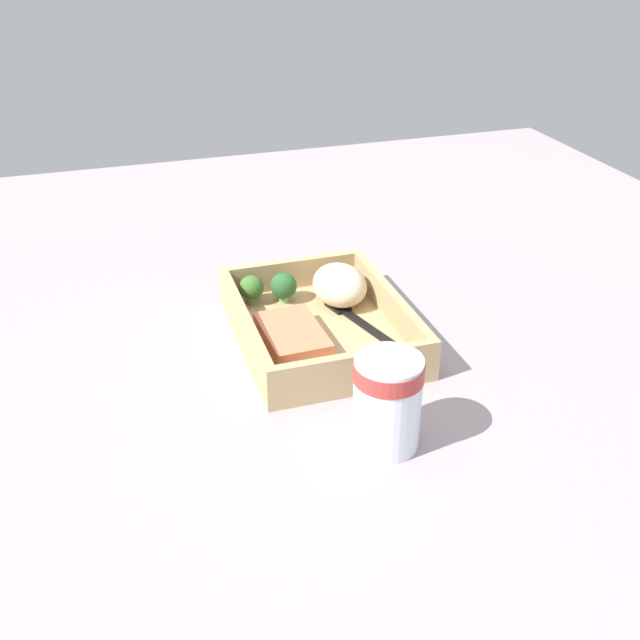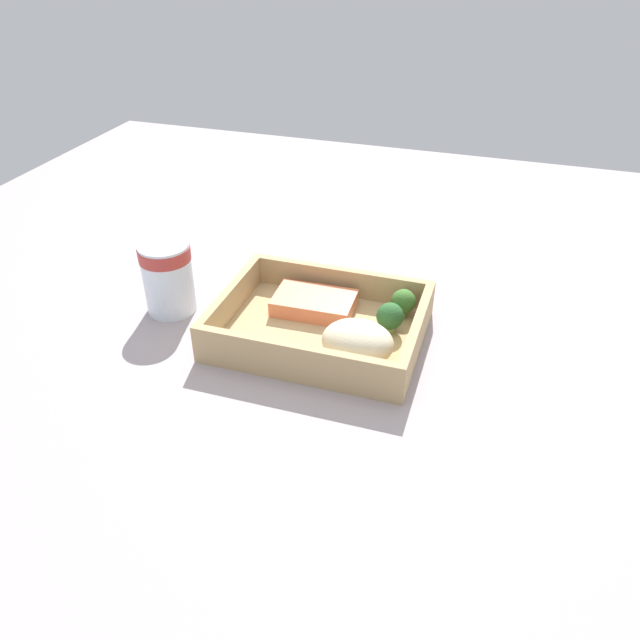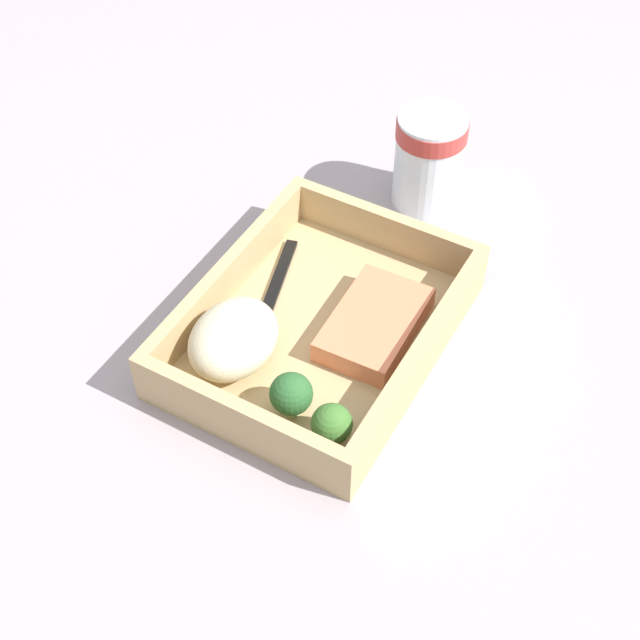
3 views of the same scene
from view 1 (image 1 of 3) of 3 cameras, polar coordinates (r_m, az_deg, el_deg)
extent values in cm
cube|color=#9A8E92|center=(97.66, 0.00, -1.89)|extent=(160.00, 160.00, 2.00)
cube|color=tan|center=(96.83, 0.00, -1.08)|extent=(27.16, 20.77, 1.20)
cube|color=tan|center=(98.53, 5.43, 1.15)|extent=(27.16, 1.20, 4.17)
cube|color=tan|center=(93.37, -5.73, -0.59)|extent=(27.16, 1.20, 4.17)
cube|color=tan|center=(85.02, 2.67, -3.79)|extent=(1.20, 18.37, 4.17)
cube|color=tan|center=(106.50, -2.13, 3.57)|extent=(1.20, 18.37, 4.17)
cube|color=#E47951|center=(93.05, -2.11, -1.25)|extent=(11.42, 7.45, 2.26)
ellipsoid|color=beige|center=(101.98, 1.51, 2.69)|extent=(9.08, 7.18, 5.31)
cylinder|color=#82A866|center=(103.11, -2.76, 1.78)|extent=(1.38, 1.38, 1.46)
sphere|color=#295A2A|center=(102.31, -2.79, 2.63)|extent=(3.64, 3.64, 3.64)
cylinder|color=#7A975D|center=(103.04, -5.21, 1.66)|extent=(1.29, 1.29, 1.44)
sphere|color=#3B6B2A|center=(102.28, -5.25, 2.48)|extent=(3.39, 3.39, 3.39)
cube|color=black|center=(96.08, 4.10, -0.86)|extent=(12.21, 4.53, 0.44)
cube|color=black|center=(101.55, 1.39, 1.02)|extent=(3.88, 3.06, 0.44)
cylinder|color=white|center=(76.74, 5.16, -6.30)|extent=(6.98, 6.98, 10.41)
cylinder|color=#B23833|center=(74.54, 5.29, -3.89)|extent=(7.19, 7.19, 1.87)
camera|label=2|loc=(1.36, 27.52, 26.37)|focal=35.00mm
camera|label=3|loc=(1.26, -21.68, 33.30)|focal=50.00mm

